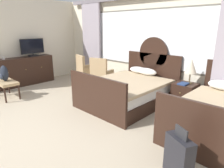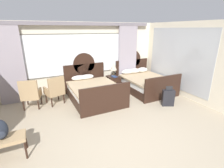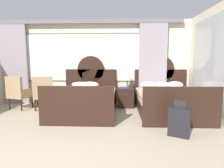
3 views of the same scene
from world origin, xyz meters
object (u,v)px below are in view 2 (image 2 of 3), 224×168
Objects in this scene: backpack_on_bench at (0,130)px; bed_near_mirror at (144,82)px; armchair_by_window_left at (55,90)px; luggage_bench at (3,141)px; bed_near_window at (94,91)px; armchair_by_window_centre at (31,93)px; table_lamp_on_nightstand at (114,66)px; nightstand_between_beds at (113,83)px; book_on_nightstand at (114,76)px; suitcase_on_floor at (168,98)px.

bed_near_mirror is at bearing 22.49° from backpack_on_bench.
luggage_bench is at bearing -120.49° from armchair_by_window_left.
bed_near_window is 2.20× the size of armchair_by_window_centre.
backpack_on_bench is at bearing -142.46° from bed_near_window.
bed_near_window is 3.70× the size of table_lamp_on_nightstand.
bed_near_mirror is 4.25m from armchair_by_window_centre.
nightstand_between_beds is 3.16m from armchair_by_window_centre.
bed_near_window is 1.26m from book_on_nightstand.
bed_near_mirror reaches higher than luggage_bench.
luggage_bench is (-2.56, -1.96, 0.07)m from bed_near_window.
nightstand_between_beds is at bearing 9.67° from armchair_by_window_left.
suitcase_on_floor reaches higher than nightstand_between_beds.
table_lamp_on_nightstand is 3.25m from armchair_by_window_centre.
table_lamp_on_nightstand is at bearing 70.18° from book_on_nightstand.
bed_near_window is 1.00× the size of bed_near_mirror.
table_lamp_on_nightstand is 0.60× the size of armchair_by_window_left.
nightstand_between_beds is 2.38m from suitcase_on_floor.
backpack_on_bench is at bearing -157.51° from bed_near_mirror.
table_lamp_on_nightstand is 2.52m from armchair_by_window_left.
luggage_bench is at bearing 70.24° from backpack_on_bench.
table_lamp_on_nightstand is at bearing 35.76° from backpack_on_bench.
suitcase_on_floor is (4.05, -1.79, -0.23)m from armchair_by_window_centre.
armchair_by_window_left is at bearing 0.06° from armchair_by_window_centre.
armchair_by_window_centre is at bearing -174.30° from book_on_nightstand.
bed_near_mirror reaches higher than nightstand_between_beds.
suitcase_on_floor is (0.93, -2.19, -0.01)m from nightstand_between_beds.
bed_near_mirror is 1.27m from book_on_nightstand.
bed_near_window is 5.19× the size of backpack_on_bench.
bed_near_window reaches higher than armchair_by_window_centre.
suitcase_on_floor is at bearing -65.96° from book_on_nightstand.
bed_near_window is 3.67× the size of nightstand_between_beds.
backpack_on_bench is at bearing -144.61° from nightstand_between_beds.
bed_near_window reaches higher than suitcase_on_floor.
backpack_on_bench is (-3.68, -2.62, 0.37)m from nightstand_between_beds.
armchair_by_window_left is at bearing 151.62° from suitcase_on_floor.
luggage_bench is at bearing -145.61° from book_on_nightstand.
armchair_by_window_left is (-2.38, -0.41, 0.22)m from nightstand_between_beds.
bed_near_window is 1.29m from nightstand_between_beds.
suitcase_on_floor is at bearing 5.24° from backpack_on_bench.
nightstand_between_beds is at bearing 83.64° from book_on_nightstand.
table_lamp_on_nightstand is (-1.06, 0.70, 0.64)m from bed_near_mirror.
table_lamp_on_nightstand is at bearing 111.13° from suitcase_on_floor.
armchair_by_window_left is at bearing 176.33° from bed_near_mirror.
book_on_nightstand is (-0.01, -0.10, 0.31)m from nightstand_between_beds.
nightstand_between_beds is (1.12, 0.65, -0.04)m from bed_near_window.
nightstand_between_beds is 0.73× the size of luggage_bench.
suitcase_on_floor is at bearing -67.14° from nightstand_between_beds.
bed_near_mirror is at bearing -3.01° from armchair_by_window_centre.
luggage_bench is 0.26m from backpack_on_bench.
luggage_bench is at bearing -174.87° from suitcase_on_floor.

